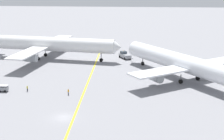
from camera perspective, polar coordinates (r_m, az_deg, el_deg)
name	(u,v)px	position (r m, az deg, el deg)	size (l,w,h in m)	color
ground_plane	(64,118)	(76.75, -8.07, -7.87)	(600.00, 600.00, 0.00)	gray
taxiway_stripe	(80,102)	(85.48, -5.36, -5.33)	(0.50, 120.00, 0.01)	yellow
airliner_at_gate_left	(49,44)	(131.16, -10.56, 4.26)	(55.42, 47.20, 17.24)	white
airliner_being_pushed	(183,63)	(104.50, 11.79, 1.11)	(38.08, 47.68, 14.82)	white
pushback_tug	(125,55)	(130.59, 2.15, 2.48)	(5.76, 8.31, 2.89)	gray
gse_baggage_cart_near_cluster	(3,88)	(97.17, -17.74, -2.94)	(2.78, 1.66, 1.71)	gray
ground_crew_ramp_agent_by_cones	(68,92)	(90.70, -7.31, -3.64)	(0.36, 0.36, 1.56)	#4C4C51
ground_crew_marshaller_foreground	(27,88)	(95.49, -13.97, -3.00)	(0.36, 0.47, 1.58)	black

